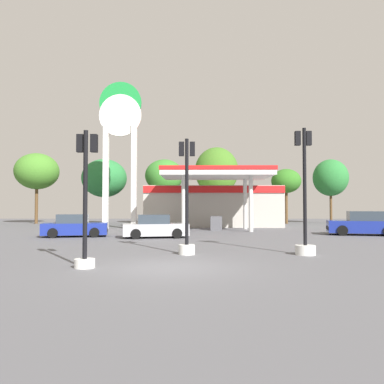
{
  "coord_description": "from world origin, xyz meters",
  "views": [
    {
      "loc": [
        0.83,
        -12.18,
        1.94
      ],
      "look_at": [
        0.64,
        10.8,
        2.75
      ],
      "focal_mm": 36.18,
      "sensor_mm": 36.0,
      "label": 1
    }
  ],
  "objects_px": {
    "traffic_signal_0": "(187,212)",
    "tree_5": "(331,178)",
    "traffic_signal_2": "(86,211)",
    "tree_1": "(104,178)",
    "car_1": "(155,227)",
    "traffic_signal_1": "(305,216)",
    "tree_4": "(286,181)",
    "tree_3": "(217,171)",
    "tree_0": "(37,171)",
    "car_2": "(363,224)",
    "tree_2": "(164,176)",
    "station_pole_sign": "(120,137)",
    "car_0": "(75,226)"
  },
  "relations": [
    {
      "from": "car_2",
      "to": "tree_0",
      "type": "relative_size",
      "value": 0.62
    },
    {
      "from": "tree_1",
      "to": "tree_3",
      "type": "bearing_deg",
      "value": 1.79
    },
    {
      "from": "car_0",
      "to": "traffic_signal_1",
      "type": "relative_size",
      "value": 0.83
    },
    {
      "from": "station_pole_sign",
      "to": "car_0",
      "type": "bearing_deg",
      "value": -99.14
    },
    {
      "from": "traffic_signal_1",
      "to": "tree_1",
      "type": "distance_m",
      "value": 28.45
    },
    {
      "from": "station_pole_sign",
      "to": "tree_0",
      "type": "height_order",
      "value": "station_pole_sign"
    },
    {
      "from": "traffic_signal_0",
      "to": "tree_4",
      "type": "bearing_deg",
      "value": 68.74
    },
    {
      "from": "tree_2",
      "to": "tree_5",
      "type": "height_order",
      "value": "tree_5"
    },
    {
      "from": "car_1",
      "to": "traffic_signal_1",
      "type": "distance_m",
      "value": 10.56
    },
    {
      "from": "car_1",
      "to": "tree_3",
      "type": "bearing_deg",
      "value": 74.62
    },
    {
      "from": "tree_1",
      "to": "tree_4",
      "type": "bearing_deg",
      "value": 3.91
    },
    {
      "from": "tree_1",
      "to": "tree_4",
      "type": "distance_m",
      "value": 19.24
    },
    {
      "from": "traffic_signal_2",
      "to": "tree_0",
      "type": "xyz_separation_m",
      "value": [
        -13.64,
        29.33,
        3.84
      ]
    },
    {
      "from": "traffic_signal_0",
      "to": "traffic_signal_1",
      "type": "bearing_deg",
      "value": -1.19
    },
    {
      "from": "tree_0",
      "to": "traffic_signal_1",
      "type": "bearing_deg",
      "value": -50.64
    },
    {
      "from": "car_2",
      "to": "tree_3",
      "type": "height_order",
      "value": "tree_3"
    },
    {
      "from": "car_2",
      "to": "traffic_signal_1",
      "type": "xyz_separation_m",
      "value": [
        -6.71,
        -10.21,
        0.81
      ]
    },
    {
      "from": "traffic_signal_0",
      "to": "traffic_signal_1",
      "type": "xyz_separation_m",
      "value": [
        4.67,
        -0.1,
        -0.16
      ]
    },
    {
      "from": "traffic_signal_0",
      "to": "traffic_signal_2",
      "type": "bearing_deg",
      "value": -133.24
    },
    {
      "from": "tree_2",
      "to": "tree_5",
      "type": "xyz_separation_m",
      "value": [
        18.22,
        2.36,
        -0.05
      ]
    },
    {
      "from": "tree_3",
      "to": "tree_4",
      "type": "xyz_separation_m",
      "value": [
        7.49,
        0.95,
        -1.02
      ]
    },
    {
      "from": "tree_1",
      "to": "tree_3",
      "type": "relative_size",
      "value": 0.84
    },
    {
      "from": "car_0",
      "to": "tree_2",
      "type": "xyz_separation_m",
      "value": [
        4.27,
        16.3,
        4.43
      ]
    },
    {
      "from": "station_pole_sign",
      "to": "tree_2",
      "type": "xyz_separation_m",
      "value": [
        3.01,
        8.45,
        -2.61
      ]
    },
    {
      "from": "car_0",
      "to": "traffic_signal_1",
      "type": "bearing_deg",
      "value": -36.5
    },
    {
      "from": "car_1",
      "to": "traffic_signal_0",
      "type": "bearing_deg",
      "value": -75.28
    },
    {
      "from": "station_pole_sign",
      "to": "car_1",
      "type": "bearing_deg",
      "value": -65.93
    },
    {
      "from": "station_pole_sign",
      "to": "traffic_signal_1",
      "type": "xyz_separation_m",
      "value": [
        10.58,
        -16.61,
        -6.15
      ]
    },
    {
      "from": "car_0",
      "to": "car_2",
      "type": "distance_m",
      "value": 18.6
    },
    {
      "from": "tree_1",
      "to": "tree_5",
      "type": "distance_m",
      "value": 24.6
    },
    {
      "from": "car_2",
      "to": "tree_4",
      "type": "bearing_deg",
      "value": 94.71
    },
    {
      "from": "tree_4",
      "to": "tree_5",
      "type": "xyz_separation_m",
      "value": [
        5.25,
        1.43,
        0.48
      ]
    },
    {
      "from": "car_2",
      "to": "traffic_signal_0",
      "type": "relative_size",
      "value": 1.02
    },
    {
      "from": "tree_4",
      "to": "tree_5",
      "type": "relative_size",
      "value": 0.83
    },
    {
      "from": "tree_0",
      "to": "tree_2",
      "type": "height_order",
      "value": "tree_0"
    },
    {
      "from": "tree_5",
      "to": "traffic_signal_1",
      "type": "bearing_deg",
      "value": -111.23
    },
    {
      "from": "tree_0",
      "to": "tree_2",
      "type": "bearing_deg",
      "value": -4.36
    },
    {
      "from": "car_2",
      "to": "traffic_signal_0",
      "type": "distance_m",
      "value": 15.25
    },
    {
      "from": "car_0",
      "to": "traffic_signal_2",
      "type": "relative_size",
      "value": 0.97
    },
    {
      "from": "tree_2",
      "to": "tree_3",
      "type": "xyz_separation_m",
      "value": [
        5.48,
        -0.02,
        0.49
      ]
    },
    {
      "from": "traffic_signal_2",
      "to": "tree_1",
      "type": "height_order",
      "value": "tree_1"
    },
    {
      "from": "tree_1",
      "to": "tree_5",
      "type": "relative_size",
      "value": 0.96
    },
    {
      "from": "station_pole_sign",
      "to": "tree_1",
      "type": "height_order",
      "value": "station_pole_sign"
    },
    {
      "from": "car_1",
      "to": "tree_1",
      "type": "distance_m",
      "value": 18.51
    },
    {
      "from": "car_0",
      "to": "car_1",
      "type": "bearing_deg",
      "value": -7.88
    },
    {
      "from": "traffic_signal_0",
      "to": "tree_5",
      "type": "xyz_separation_m",
      "value": [
        15.32,
        27.32,
        3.33
      ]
    },
    {
      "from": "tree_1",
      "to": "tree_2",
      "type": "height_order",
      "value": "tree_2"
    },
    {
      "from": "traffic_signal_2",
      "to": "tree_1",
      "type": "relative_size",
      "value": 0.64
    },
    {
      "from": "car_1",
      "to": "traffic_signal_0",
      "type": "distance_m",
      "value": 8.3
    },
    {
      "from": "tree_1",
      "to": "traffic_signal_2",
      "type": "bearing_deg",
      "value": -77.84
    }
  ]
}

